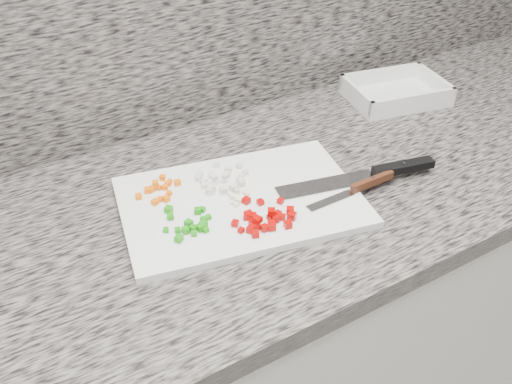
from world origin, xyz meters
TOP-DOWN VIEW (x-y plane):
  - cabinet at (0.00, 1.44)m, footprint 3.92×0.62m
  - countertop at (0.00, 1.44)m, footprint 3.96×0.64m
  - cutting_board at (0.02, 1.42)m, footprint 0.48×0.37m
  - carrot_pile at (-0.10, 1.51)m, footprint 0.09×0.08m
  - onion_pile at (0.02, 1.47)m, footprint 0.10×0.11m
  - green_pepper_pile at (-0.09, 1.39)m, footprint 0.09×0.10m
  - red_pepper_pile at (0.02, 1.34)m, footprint 0.12×0.11m
  - garlic_pile at (0.02, 1.41)m, footprint 0.04×0.04m
  - chef_knife at (0.28, 1.35)m, footprint 0.32×0.10m
  - paring_knife at (0.23, 1.33)m, footprint 0.19×0.02m
  - tray at (0.55, 1.59)m, footprint 0.25×0.20m

SIDE VIEW (x-z plane):
  - cabinet at x=0.00m, z-range 0.00..0.86m
  - countertop at x=0.00m, z-range 0.86..0.90m
  - cutting_board at x=0.02m, z-range 0.90..0.91m
  - tray at x=0.55m, z-range 0.89..0.94m
  - garlic_pile at x=0.02m, z-range 0.91..0.92m
  - green_pepper_pile at x=-0.09m, z-range 0.91..0.93m
  - carrot_pile at x=-0.10m, z-range 0.91..0.93m
  - chef_knife at x=0.28m, z-range 0.91..0.93m
  - onion_pile at x=0.02m, z-range 0.91..0.93m
  - paring_knife at x=0.23m, z-range 0.91..0.93m
  - red_pepper_pile at x=0.02m, z-range 0.91..0.93m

